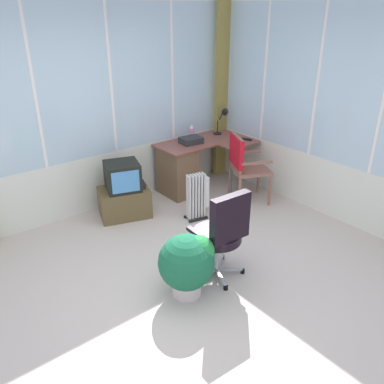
{
  "coord_description": "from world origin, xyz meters",
  "views": [
    {
      "loc": [
        -1.94,
        -2.49,
        2.54
      ],
      "look_at": [
        0.62,
        0.68,
        0.63
      ],
      "focal_mm": 37.24,
      "sensor_mm": 36.0,
      "label": 1
    }
  ],
  "objects_px": {
    "wooden_armchair": "(242,160)",
    "spray_bottle": "(192,132)",
    "desk": "(181,168)",
    "space_heater": "(198,196)",
    "tv_on_stand": "(124,193)",
    "potted_plant": "(188,262)",
    "desk_lamp": "(224,117)",
    "paper_tray": "(191,140)",
    "office_chair": "(222,230)",
    "tv_remote": "(247,139)"
  },
  "relations": [
    {
      "from": "wooden_armchair",
      "to": "spray_bottle",
      "type": "bearing_deg",
      "value": 99.44
    },
    {
      "from": "office_chair",
      "to": "space_heater",
      "type": "height_order",
      "value": "office_chair"
    },
    {
      "from": "spray_bottle",
      "to": "potted_plant",
      "type": "relative_size",
      "value": 0.34
    },
    {
      "from": "desk",
      "to": "paper_tray",
      "type": "relative_size",
      "value": 4.52
    },
    {
      "from": "tv_on_stand",
      "to": "space_heater",
      "type": "distance_m",
      "value": 0.96
    },
    {
      "from": "tv_on_stand",
      "to": "potted_plant",
      "type": "height_order",
      "value": "tv_on_stand"
    },
    {
      "from": "spray_bottle",
      "to": "potted_plant",
      "type": "height_order",
      "value": "spray_bottle"
    },
    {
      "from": "desk",
      "to": "tv_remote",
      "type": "distance_m",
      "value": 1.06
    },
    {
      "from": "desk",
      "to": "paper_tray",
      "type": "bearing_deg",
      "value": -1.45
    },
    {
      "from": "tv_remote",
      "to": "wooden_armchair",
      "type": "height_order",
      "value": "wooden_armchair"
    },
    {
      "from": "desk_lamp",
      "to": "space_heater",
      "type": "relative_size",
      "value": 0.64
    },
    {
      "from": "paper_tray",
      "to": "wooden_armchair",
      "type": "relative_size",
      "value": 0.31
    },
    {
      "from": "desk",
      "to": "potted_plant",
      "type": "height_order",
      "value": "desk"
    },
    {
      "from": "office_chair",
      "to": "tv_on_stand",
      "type": "xyz_separation_m",
      "value": [
        -0.08,
        1.77,
        -0.22
      ]
    },
    {
      "from": "tv_remote",
      "to": "potted_plant",
      "type": "height_order",
      "value": "tv_remote"
    },
    {
      "from": "potted_plant",
      "to": "space_heater",
      "type": "bearing_deg",
      "value": 46.9
    },
    {
      "from": "wooden_armchair",
      "to": "tv_on_stand",
      "type": "relative_size",
      "value": 1.3
    },
    {
      "from": "office_chair",
      "to": "potted_plant",
      "type": "relative_size",
      "value": 1.53
    },
    {
      "from": "desk",
      "to": "paper_tray",
      "type": "xyz_separation_m",
      "value": [
        0.18,
        -0.0,
        0.38
      ]
    },
    {
      "from": "office_chair",
      "to": "tv_on_stand",
      "type": "bearing_deg",
      "value": 92.65
    },
    {
      "from": "spray_bottle",
      "to": "office_chair",
      "type": "bearing_deg",
      "value": -121.78
    },
    {
      "from": "office_chair",
      "to": "tv_on_stand",
      "type": "relative_size",
      "value": 1.3
    },
    {
      "from": "tv_remote",
      "to": "wooden_armchair",
      "type": "xyz_separation_m",
      "value": [
        -0.44,
        -0.35,
        -0.13
      ]
    },
    {
      "from": "wooden_armchair",
      "to": "desk_lamp",
      "type": "bearing_deg",
      "value": 64.73
    },
    {
      "from": "space_heater",
      "to": "potted_plant",
      "type": "relative_size",
      "value": 0.98
    },
    {
      "from": "desk",
      "to": "space_heater",
      "type": "distance_m",
      "value": 0.83
    },
    {
      "from": "spray_bottle",
      "to": "paper_tray",
      "type": "relative_size",
      "value": 0.72
    },
    {
      "from": "desk_lamp",
      "to": "tv_remote",
      "type": "distance_m",
      "value": 0.52
    },
    {
      "from": "desk_lamp",
      "to": "paper_tray",
      "type": "distance_m",
      "value": 0.71
    },
    {
      "from": "spray_bottle",
      "to": "tv_remote",
      "type": "bearing_deg",
      "value": -44.05
    },
    {
      "from": "desk",
      "to": "spray_bottle",
      "type": "xyz_separation_m",
      "value": [
        0.33,
        0.17,
        0.44
      ]
    },
    {
      "from": "spray_bottle",
      "to": "paper_tray",
      "type": "bearing_deg",
      "value": -131.43
    },
    {
      "from": "desk",
      "to": "office_chair",
      "type": "height_order",
      "value": "office_chair"
    },
    {
      "from": "wooden_armchair",
      "to": "potted_plant",
      "type": "relative_size",
      "value": 1.52
    },
    {
      "from": "desk",
      "to": "potted_plant",
      "type": "bearing_deg",
      "value": -125.85
    },
    {
      "from": "tv_remote",
      "to": "paper_tray",
      "type": "relative_size",
      "value": 0.5
    },
    {
      "from": "wooden_armchair",
      "to": "tv_on_stand",
      "type": "height_order",
      "value": "wooden_armchair"
    },
    {
      "from": "spray_bottle",
      "to": "wooden_armchair",
      "type": "distance_m",
      "value": 0.96
    },
    {
      "from": "tv_on_stand",
      "to": "potted_plant",
      "type": "relative_size",
      "value": 1.17
    },
    {
      "from": "tv_on_stand",
      "to": "paper_tray",
      "type": "bearing_deg",
      "value": 4.69
    },
    {
      "from": "spray_bottle",
      "to": "tv_on_stand",
      "type": "distance_m",
      "value": 1.47
    },
    {
      "from": "spray_bottle",
      "to": "space_heater",
      "type": "height_order",
      "value": "spray_bottle"
    },
    {
      "from": "desk_lamp",
      "to": "potted_plant",
      "type": "bearing_deg",
      "value": -139.11
    },
    {
      "from": "office_chair",
      "to": "wooden_armchair",
      "type": "bearing_deg",
      "value": 38.49
    },
    {
      "from": "paper_tray",
      "to": "tv_on_stand",
      "type": "distance_m",
      "value": 1.28
    },
    {
      "from": "tv_on_stand",
      "to": "potted_plant",
      "type": "bearing_deg",
      "value": -100.85
    },
    {
      "from": "paper_tray",
      "to": "space_heater",
      "type": "xyz_separation_m",
      "value": [
        -0.5,
        -0.76,
        -0.46
      ]
    },
    {
      "from": "desk",
      "to": "spray_bottle",
      "type": "height_order",
      "value": "spray_bottle"
    },
    {
      "from": "tv_remote",
      "to": "spray_bottle",
      "type": "height_order",
      "value": "spray_bottle"
    },
    {
      "from": "wooden_armchair",
      "to": "tv_on_stand",
      "type": "distance_m",
      "value": 1.66
    }
  ]
}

